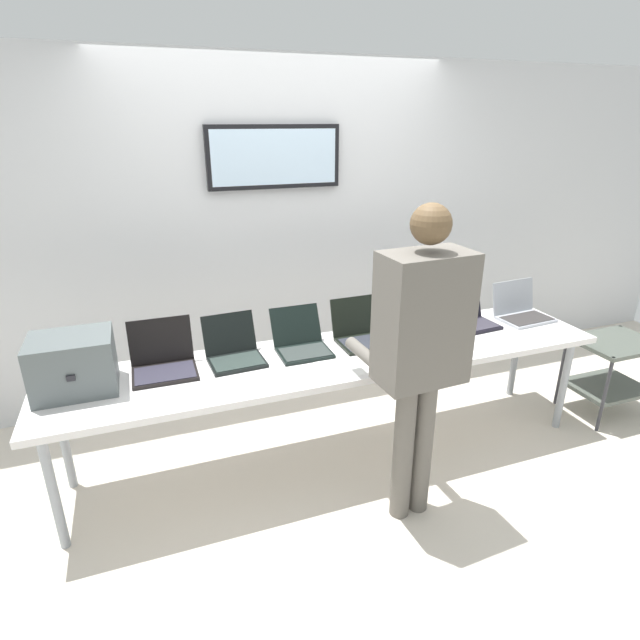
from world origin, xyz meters
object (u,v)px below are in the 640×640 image
at_px(laptop_station_1, 234,351).
at_px(laptop_station_6, 521,310).
at_px(laptop_station_3, 362,332).
at_px(storage_cart, 612,365).
at_px(laptop_station_4, 417,323).
at_px(laptop_station_0, 163,361).
at_px(workbench, 337,361).
at_px(laptop_station_2, 301,342).
at_px(laptop_station_5, 467,318).
at_px(equipment_box, 73,364).
at_px(person, 421,341).

relative_size(laptop_station_1, laptop_station_6, 0.91).
bearing_deg(laptop_station_3, storage_cart, -9.96).
bearing_deg(laptop_station_1, laptop_station_6, -0.86).
xyz_separation_m(laptop_station_1, laptop_station_4, (1.25, 0.00, 0.00)).
distance_m(laptop_station_0, laptop_station_3, 1.25).
xyz_separation_m(workbench, laptop_station_2, (-0.19, 0.14, 0.10)).
height_order(laptop_station_3, laptop_station_5, laptop_station_3).
bearing_deg(laptop_station_5, laptop_station_3, 179.78).
bearing_deg(laptop_station_6, equipment_box, -179.15).
distance_m(laptop_station_2, laptop_station_5, 1.22).
xyz_separation_m(laptop_station_3, laptop_station_6, (1.25, -0.02, -0.00)).
bearing_deg(person, laptop_station_5, 41.91).
bearing_deg(storage_cart, laptop_station_1, 172.88).
relative_size(workbench, laptop_station_1, 9.75).
height_order(workbench, laptop_station_3, laptop_station_3).
height_order(equipment_box, person, person).
xyz_separation_m(laptop_station_1, laptop_station_5, (1.64, -0.01, -0.00)).
distance_m(workbench, laptop_station_6, 1.49).
xyz_separation_m(laptop_station_3, laptop_station_5, (0.81, -0.00, -0.00)).
height_order(laptop_station_0, laptop_station_1, laptop_station_0).
xyz_separation_m(laptop_station_4, storage_cart, (1.48, -0.34, -0.41)).
height_order(laptop_station_1, laptop_station_3, laptop_station_3).
xyz_separation_m(laptop_station_0, person, (1.21, -0.76, 0.26)).
relative_size(workbench, equipment_box, 8.36).
bearing_deg(laptop_station_3, workbench, -149.31).
bearing_deg(laptop_station_4, laptop_station_0, -179.74).
xyz_separation_m(workbench, laptop_station_5, (1.04, 0.13, 0.10)).
height_order(equipment_box, laptop_station_2, equipment_box).
bearing_deg(laptop_station_0, storage_cart, -6.11).
distance_m(person, storage_cart, 2.08).
bearing_deg(laptop_station_5, workbench, -172.65).
relative_size(workbench, laptop_station_2, 9.59).
bearing_deg(laptop_station_2, laptop_station_0, 179.69).
relative_size(person, storage_cart, 2.98).
height_order(workbench, equipment_box, equipment_box).
distance_m(laptop_station_0, storage_cart, 3.18).
relative_size(laptop_station_3, laptop_station_4, 0.88).
bearing_deg(laptop_station_0, laptop_station_6, -0.60).
relative_size(laptop_station_4, storage_cart, 0.69).
distance_m(equipment_box, person, 1.81).
bearing_deg(person, workbench, 107.37).
relative_size(laptop_station_2, laptop_station_5, 0.96).
bearing_deg(laptop_station_2, laptop_station_3, 0.07).
bearing_deg(laptop_station_3, laptop_station_5, -0.22).
height_order(laptop_station_2, laptop_station_3, laptop_station_3).
bearing_deg(laptop_station_2, laptop_station_1, 178.66).
xyz_separation_m(person, storage_cart, (1.92, 0.43, -0.67)).
bearing_deg(equipment_box, workbench, -2.78).
bearing_deg(equipment_box, laptop_station_2, 2.91).
distance_m(laptop_station_3, laptop_station_4, 0.41).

